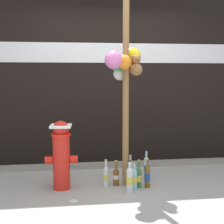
# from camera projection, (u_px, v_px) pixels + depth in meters

# --- Properties ---
(ground_plane) EXTENTS (14.00, 14.00, 0.00)m
(ground_plane) POSITION_uv_depth(u_px,v_px,m) (127.00, 195.00, 4.05)
(ground_plane) COLOR #9E9B93
(building_wall) EXTENTS (10.00, 0.21, 3.26)m
(building_wall) POSITION_uv_depth(u_px,v_px,m) (110.00, 62.00, 5.48)
(building_wall) COLOR black
(building_wall) RESTS_ON ground_plane
(curb_strip) EXTENTS (8.00, 0.12, 0.08)m
(curb_strip) POSITION_uv_depth(u_px,v_px,m) (113.00, 165.00, 5.25)
(curb_strip) COLOR gray
(curb_strip) RESTS_ON ground_plane
(memorial_post) EXTENTS (0.58, 0.52, 3.01)m
(memorial_post) POSITION_uv_depth(u_px,v_px,m) (125.00, 50.00, 4.24)
(memorial_post) COLOR olive
(memorial_post) RESTS_ON ground_plane
(fire_hydrant) EXTENTS (0.40, 0.28, 0.86)m
(fire_hydrant) POSITION_uv_depth(u_px,v_px,m) (61.00, 153.00, 4.23)
(fire_hydrant) COLOR red
(fire_hydrant) RESTS_ON ground_plane
(bottle_0) EXTENTS (0.08, 0.08, 0.34)m
(bottle_0) POSITION_uv_depth(u_px,v_px,m) (134.00, 179.00, 4.22)
(bottle_0) COLOR #93CCE0
(bottle_0) RESTS_ON ground_plane
(bottle_1) EXTENTS (0.07, 0.07, 0.35)m
(bottle_1) POSITION_uv_depth(u_px,v_px,m) (106.00, 176.00, 4.36)
(bottle_1) COLOR silver
(bottle_1) RESTS_ON ground_plane
(bottle_2) EXTENTS (0.08, 0.08, 0.33)m
(bottle_2) POSITION_uv_depth(u_px,v_px,m) (116.00, 176.00, 4.39)
(bottle_2) COLOR brown
(bottle_2) RESTS_ON ground_plane
(bottle_3) EXTENTS (0.08, 0.08, 0.40)m
(bottle_3) POSITION_uv_depth(u_px,v_px,m) (130.00, 180.00, 4.11)
(bottle_3) COLOR silver
(bottle_3) RESTS_ON ground_plane
(bottle_4) EXTENTS (0.07, 0.07, 0.36)m
(bottle_4) POSITION_uv_depth(u_px,v_px,m) (139.00, 177.00, 4.31)
(bottle_4) COLOR #337038
(bottle_4) RESTS_ON ground_plane
(bottle_5) EXTENTS (0.07, 0.07, 0.37)m
(bottle_5) POSITION_uv_depth(u_px,v_px,m) (147.00, 175.00, 4.31)
(bottle_5) COLOR brown
(bottle_5) RESTS_ON ground_plane
(bottle_6) EXTENTS (0.06, 0.06, 0.41)m
(bottle_6) POSITION_uv_depth(u_px,v_px,m) (146.00, 167.00, 4.62)
(bottle_6) COLOR #B2DBEA
(bottle_6) RESTS_ON ground_plane
(bottle_7) EXTENTS (0.06, 0.06, 0.36)m
(bottle_7) POSITION_uv_depth(u_px,v_px,m) (130.00, 170.00, 4.58)
(bottle_7) COLOR silver
(bottle_7) RESTS_ON ground_plane
(litter_1) EXTENTS (0.11, 0.11, 0.01)m
(litter_1) POSITION_uv_depth(u_px,v_px,m) (74.00, 201.00, 3.85)
(litter_1) COLOR silver
(litter_1) RESTS_ON ground_plane
(litter_2) EXTENTS (0.11, 0.11, 0.01)m
(litter_2) POSITION_uv_depth(u_px,v_px,m) (201.00, 163.00, 5.49)
(litter_2) COLOR #8C99B2
(litter_2) RESTS_ON ground_plane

